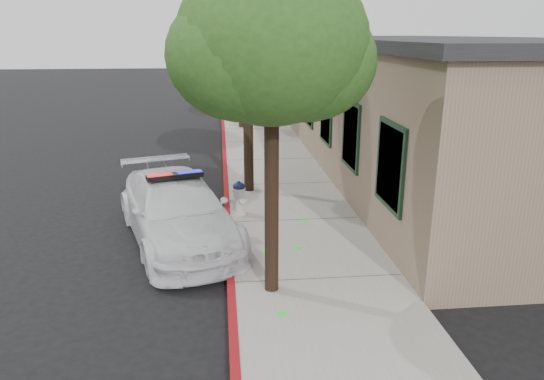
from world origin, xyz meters
The scene contains 9 objects.
ground centered at (0.00, 0.00, 0.00)m, with size 120.00×120.00×0.00m, color black.
sidewalk centered at (1.60, 3.00, 0.07)m, with size 3.20×60.00×0.15m, color gray.
red_curb centered at (0.06, 3.00, 0.08)m, with size 0.14×60.00×0.16m, color maroon.
clapboard_building centered at (6.69, 9.00, 2.13)m, with size 7.30×20.89×4.24m.
police_car centered at (-1.04, 2.36, 0.72)m, with size 3.36×5.29×1.55m.
fire_hydrant centered at (0.35, 3.53, 0.57)m, with size 0.47×0.41×0.83m.
street_tree_near centered at (0.76, -0.31, 4.12)m, with size 3.19×2.91×5.32m.
street_tree_mid centered at (0.72, 5.50, 4.78)m, with size 3.50×3.22×6.15m.
street_tree_far centered at (0.95, 15.38, 4.06)m, with size 2.79×2.84×5.20m.
Camera 1 is at (-0.03, -8.04, 4.38)m, focal length 33.21 mm.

